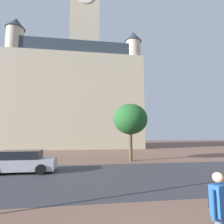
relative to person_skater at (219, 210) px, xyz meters
The scene contains 6 objects.
ground_plane 8.92m from the person_skater, 96.70° to the left, with size 120.00×120.00×0.00m, color brown.
street_asphalt_strip 7.74m from the person_skater, 97.74° to the left, with size 120.00×8.60×0.00m, color #38383D.
landmark_building 34.50m from the person_skater, 97.80° to the left, with size 24.16×13.00×38.31m.
person_skater is the anchor object (origin of this frame).
car_silver 11.84m from the person_skater, 126.65° to the left, with size 4.55×1.94×1.44m.
tree_curb_far 13.97m from the person_skater, 83.73° to the left, with size 3.30×3.30×5.47m.
Camera 1 is at (-1.77, -2.46, 2.54)m, focal length 29.18 mm.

